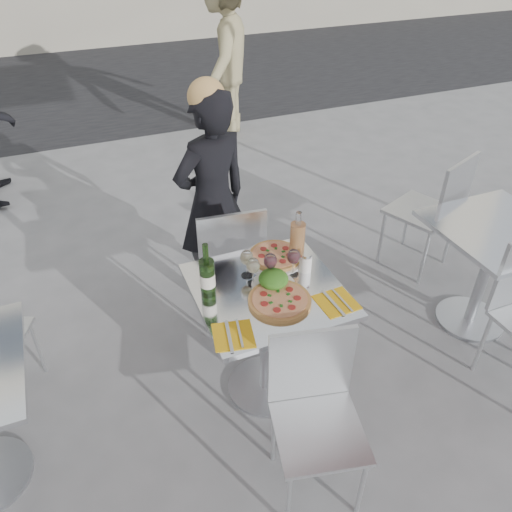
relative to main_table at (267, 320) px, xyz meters
name	(u,v)px	position (x,y,z in m)	size (l,w,h in m)	color
ground	(266,387)	(0.00, 0.00, -0.54)	(80.00, 80.00, 0.00)	slate
street_asphalt	(103,79)	(0.00, 6.50, -0.54)	(24.00, 5.00, 0.00)	black
main_table	(267,320)	(0.00, 0.00, 0.00)	(0.72, 0.72, 0.75)	#B7BABF
side_table_right	(490,256)	(1.50, 0.00, 0.00)	(0.72, 0.72, 0.75)	#B7BABF
chair_far	(229,256)	(0.01, 0.62, -0.01)	(0.45, 0.46, 0.90)	silver
chair_near	(315,404)	(0.00, -0.55, -0.03)	(0.47, 0.47, 0.85)	silver
side_chair_rfar	(436,205)	(1.57, 0.61, 0.02)	(0.56, 0.57, 0.94)	silver
woman_diner	(213,202)	(0.02, 0.95, 0.20)	(0.54, 0.35, 1.48)	black
pedestrian_b	(224,54)	(1.07, 3.71, 0.38)	(1.19, 0.68, 1.84)	tan
pizza_near	(280,300)	(0.02, -0.11, 0.22)	(0.31, 0.31, 0.02)	tan
pizza_far	(275,256)	(0.14, 0.21, 0.23)	(0.32, 0.32, 0.03)	white
salad_plate	(274,280)	(0.04, 0.01, 0.25)	(0.22, 0.22, 0.09)	white
wine_bottle	(207,276)	(-0.28, 0.07, 0.32)	(0.07, 0.08, 0.29)	#2A4F1D
carafe	(297,241)	(0.24, 0.17, 0.33)	(0.08, 0.08, 0.29)	tan
sugar_shaker	(306,262)	(0.24, 0.06, 0.26)	(0.06, 0.06, 0.11)	white
wineglass_white_a	(253,266)	(-0.05, 0.06, 0.32)	(0.07, 0.07, 0.16)	white
wineglass_white_b	(247,258)	(-0.06, 0.14, 0.32)	(0.07, 0.07, 0.16)	white
wineglass_red_a	(270,262)	(0.04, 0.07, 0.32)	(0.07, 0.07, 0.16)	white
wineglass_red_b	(294,257)	(0.17, 0.06, 0.32)	(0.07, 0.07, 0.16)	white
napkin_left	(233,335)	(-0.27, -0.24, 0.21)	(0.21, 0.21, 0.01)	yellow
napkin_right	(336,302)	(0.27, -0.22, 0.21)	(0.19, 0.20, 0.01)	yellow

